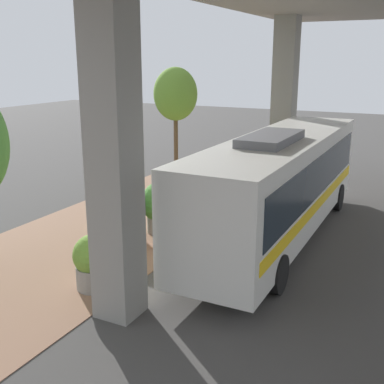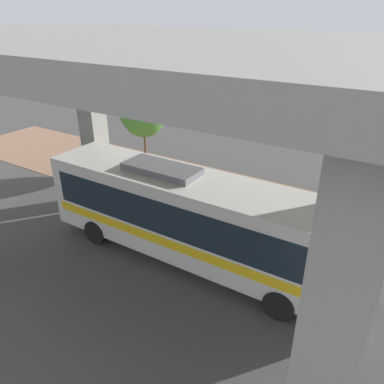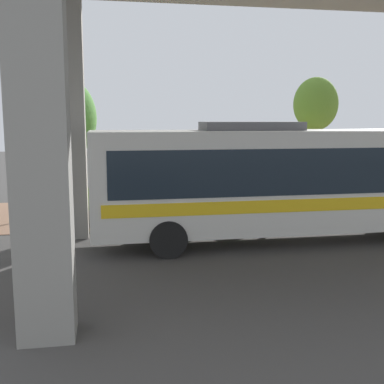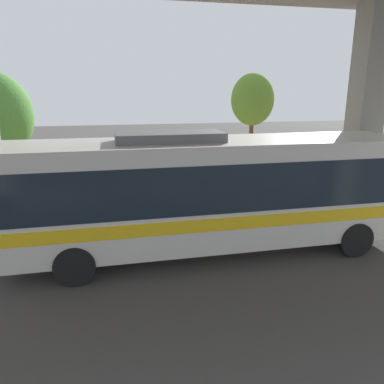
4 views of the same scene
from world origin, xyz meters
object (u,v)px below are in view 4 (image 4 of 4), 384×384
object	(u,v)px
planter_middle	(27,210)
planter_extra	(121,192)
fire_hydrant	(121,211)
street_tree_near	(252,100)
planter_back	(203,188)
planter_front	(153,193)
bus	(210,189)

from	to	relation	value
planter_middle	planter_extra	xyz separation A→B (m)	(-1.38, 3.16, 0.07)
fire_hydrant	street_tree_near	distance (m)	7.29
planter_back	street_tree_near	bearing A→B (deg)	124.85
fire_hydrant	street_tree_near	bearing A→B (deg)	114.12
planter_middle	planter_back	world-z (taller)	planter_back
planter_back	street_tree_near	size ratio (longest dim) A/B	0.33
fire_hydrant	planter_extra	size ratio (longest dim) A/B	0.58
fire_hydrant	planter_front	world-z (taller)	planter_front
planter_front	planter_middle	bearing A→B (deg)	-82.92
planter_front	planter_back	size ratio (longest dim) A/B	1.01
fire_hydrant	planter_front	bearing A→B (deg)	115.50
fire_hydrant	planter_extra	world-z (taller)	planter_extra
planter_middle	fire_hydrant	bearing A→B (deg)	89.29
planter_extra	fire_hydrant	bearing A→B (deg)	-2.61
planter_front	planter_extra	world-z (taller)	planter_front
bus	street_tree_near	bearing A→B (deg)	149.09
bus	planter_back	bearing A→B (deg)	169.02
planter_middle	street_tree_near	xyz separation A→B (m)	(-2.53, 8.83, 3.44)
planter_front	street_tree_near	distance (m)	5.93
planter_back	bus	bearing A→B (deg)	-10.98
bus	fire_hydrant	distance (m)	4.10
planter_middle	planter_back	distance (m)	6.28
street_tree_near	fire_hydrant	bearing A→B (deg)	-65.88
fire_hydrant	planter_front	distance (m)	1.40
planter_front	planter_back	distance (m)	1.95
planter_extra	street_tree_near	xyz separation A→B (m)	(-1.15, 5.67, 3.38)
planter_back	street_tree_near	world-z (taller)	street_tree_near
bus	planter_front	world-z (taller)	bus
fire_hydrant	planter_back	size ratio (longest dim) A/B	0.53
bus	planter_back	xyz separation A→B (m)	(-3.75, 0.73, -0.99)
planter_back	planter_front	bearing A→B (deg)	-84.48
fire_hydrant	planter_middle	world-z (taller)	planter_middle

